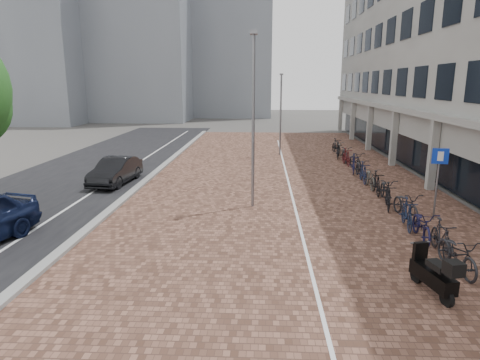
{
  "coord_description": "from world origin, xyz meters",
  "views": [
    {
      "loc": [
        0.85,
        -9.79,
        4.98
      ],
      "look_at": [
        0.0,
        6.0,
        1.3
      ],
      "focal_mm": 31.43,
      "sensor_mm": 36.0,
      "label": 1
    }
  ],
  "objects": [
    {
      "name": "lamp_far",
      "position": [
        2.08,
        19.53,
        2.76
      ],
      "size": [
        0.12,
        0.12,
        5.52
      ],
      "primitive_type": "cylinder",
      "color": "gray",
      "rests_on": "ground"
    },
    {
      "name": "office_building",
      "position": [
        12.97,
        16.0,
        8.44
      ],
      "size": [
        8.4,
        40.0,
        15.0
      ],
      "color": "#9E9E99",
      "rests_on": "ground"
    },
    {
      "name": "lamp_near",
      "position": [
        0.48,
        6.75,
        3.4
      ],
      "size": [
        0.12,
        0.12,
        6.81
      ],
      "primitive_type": "cylinder",
      "color": "gray",
      "rests_on": "ground"
    },
    {
      "name": "parking_line",
      "position": [
        2.2,
        12.0,
        0.04
      ],
      "size": [
        0.1,
        30.0,
        0.0
      ],
      "primitive_type": "cube",
      "color": "white",
      "rests_on": "plaza_brick"
    },
    {
      "name": "curb",
      "position": [
        -5.1,
        12.0,
        0.07
      ],
      "size": [
        0.35,
        42.0,
        0.14
      ],
      "primitive_type": "cube",
      "color": "gray",
      "rests_on": "ground"
    },
    {
      "name": "car_dark",
      "position": [
        -6.5,
        10.47,
        0.65
      ],
      "size": [
        1.72,
        4.08,
        1.31
      ],
      "primitive_type": "imported",
      "rotation": [
        0.0,
        0.0,
        -0.09
      ],
      "color": "black",
      "rests_on": "ground"
    },
    {
      "name": "scooter_mid",
      "position": [
        4.94,
        -0.34,
        0.57
      ],
      "size": [
        0.88,
        1.74,
        1.14
      ],
      "primitive_type": null,
      "rotation": [
        0.0,
        0.0,
        0.23
      ],
      "color": "black",
      "rests_on": "ground"
    },
    {
      "name": "bg_towers",
      "position": [
        -14.34,
        48.94,
        13.96
      ],
      "size": [
        33.0,
        23.0,
        32.0
      ],
      "color": "gray",
      "rests_on": "ground"
    },
    {
      "name": "parking_sign",
      "position": [
        7.21,
        5.38,
        1.84
      ],
      "size": [
        0.56,
        0.13,
        2.69
      ],
      "rotation": [
        0.0,
        0.0,
        -0.15
      ],
      "color": "slate",
      "rests_on": "ground"
    },
    {
      "name": "street_asphalt",
      "position": [
        -9.0,
        12.0,
        0.01
      ],
      "size": [
        8.0,
        50.0,
        0.03
      ],
      "primitive_type": "cube",
      "color": "black",
      "rests_on": "ground"
    },
    {
      "name": "ground",
      "position": [
        0.0,
        0.0,
        0.0
      ],
      "size": [
        140.0,
        140.0,
        0.0
      ],
      "primitive_type": "plane",
      "color": "#474442",
      "rests_on": "ground"
    },
    {
      "name": "lane_line",
      "position": [
        -7.0,
        12.0,
        0.02
      ],
      "size": [
        0.12,
        44.0,
        0.0
      ],
      "primitive_type": "cube",
      "color": "white",
      "rests_on": "street_asphalt"
    },
    {
      "name": "bike_row",
      "position": [
        6.09,
        10.65,
        0.52
      ],
      "size": [
        1.29,
        21.46,
        1.05
      ],
      "color": "black",
      "rests_on": "ground"
    },
    {
      "name": "plaza_brick",
      "position": [
        2.0,
        12.0,
        0.01
      ],
      "size": [
        14.5,
        42.0,
        0.04
      ],
      "primitive_type": "cube",
      "color": "brown",
      "rests_on": "ground"
    }
  ]
}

